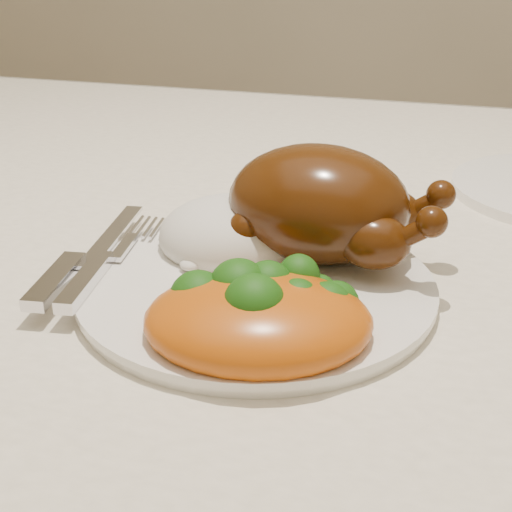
# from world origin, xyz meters

# --- Properties ---
(dining_table) EXTENTS (1.60, 0.90, 0.76)m
(dining_table) POSITION_xyz_m (0.00, 0.00, 0.67)
(dining_table) COLOR brown
(dining_table) RESTS_ON floor
(tablecloth) EXTENTS (1.73, 1.03, 0.18)m
(tablecloth) POSITION_xyz_m (0.00, 0.00, 0.74)
(tablecloth) COLOR white
(tablecloth) RESTS_ON dining_table
(dinner_plate) EXTENTS (0.27, 0.27, 0.01)m
(dinner_plate) POSITION_xyz_m (0.03, -0.16, 0.77)
(dinner_plate) COLOR white
(dinner_plate) RESTS_ON tablecloth
(roast_chicken) EXTENTS (0.18, 0.12, 0.09)m
(roast_chicken) POSITION_xyz_m (0.07, -0.10, 0.82)
(roast_chicken) COLOR #492307
(roast_chicken) RESTS_ON dinner_plate
(rice_mound) EXTENTS (0.14, 0.13, 0.06)m
(rice_mound) POSITION_xyz_m (-0.00, -0.11, 0.79)
(rice_mound) COLOR white
(rice_mound) RESTS_ON dinner_plate
(mac_and_cheese) EXTENTS (0.17, 0.14, 0.06)m
(mac_and_cheese) POSITION_xyz_m (0.06, -0.23, 0.79)
(mac_and_cheese) COLOR #D1570D
(mac_and_cheese) RESTS_ON dinner_plate
(cutlery) EXTENTS (0.05, 0.20, 0.01)m
(cutlery) POSITION_xyz_m (-0.10, -0.18, 0.78)
(cutlery) COLOR silver
(cutlery) RESTS_ON dinner_plate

